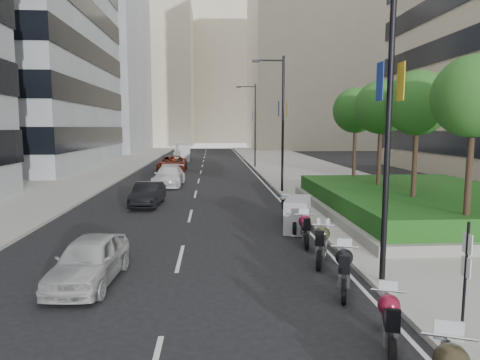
{
  "coord_description": "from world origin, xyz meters",
  "views": [
    {
      "loc": [
        -0.4,
        -10.16,
        4.41
      ],
      "look_at": [
        0.89,
        9.25,
        2.0
      ],
      "focal_mm": 32.0,
      "sensor_mm": 36.0,
      "label": 1
    }
  ],
  "objects": [
    {
      "name": "tree_1",
      "position": [
        8.5,
        8.0,
        5.42
      ],
      "size": [
        2.8,
        2.8,
        6.3
      ],
      "color": "#332319",
      "rests_on": "planter"
    },
    {
      "name": "lane_edge",
      "position": [
        3.7,
        30.0,
        0.01
      ],
      "size": [
        0.12,
        100.0,
        0.01
      ],
      "primitive_type": "cube",
      "color": "silver",
      "rests_on": "ground"
    },
    {
      "name": "building_cream_right",
      "position": [
        22.0,
        80.0,
        18.0
      ],
      "size": [
        28.0,
        24.0,
        36.0
      ],
      "primitive_type": "cube",
      "color": "#B7AD93",
      "rests_on": "ground"
    },
    {
      "name": "tree_3",
      "position": [
        8.5,
        16.0,
        5.42
      ],
      "size": [
        2.8,
        2.8,
        6.3
      ],
      "color": "#332319",
      "rests_on": "planter"
    },
    {
      "name": "car_a",
      "position": [
        -3.89,
        1.84,
        0.67
      ],
      "size": [
        1.81,
        4.01,
        1.33
      ],
      "primitive_type": "imported",
      "rotation": [
        0.0,
        0.0,
        -0.06
      ],
      "color": "#B4B5B6",
      "rests_on": "ground"
    },
    {
      "name": "parking_sign",
      "position": [
        4.8,
        -2.0,
        1.46
      ],
      "size": [
        0.06,
        0.32,
        2.5
      ],
      "color": "black",
      "rests_on": "ground"
    },
    {
      "name": "motorcycle_5",
      "position": [
        3.25,
        7.58,
        0.7
      ],
      "size": [
        1.57,
        2.48,
        1.4
      ],
      "rotation": [
        0.0,
        0.0,
        1.27
      ],
      "color": "black",
      "rests_on": "ground"
    },
    {
      "name": "motorcycle_6",
      "position": [
        3.08,
        9.76,
        0.53
      ],
      "size": [
        0.7,
        1.96,
        0.99
      ],
      "rotation": [
        0.0,
        0.0,
        1.35
      ],
      "color": "black",
      "rests_on": "ground"
    },
    {
      "name": "motorcycle_3",
      "position": [
        3.17,
        3.25,
        0.61
      ],
      "size": [
        1.0,
        2.22,
        1.15
      ],
      "rotation": [
        0.0,
        0.0,
        1.23
      ],
      "color": "black",
      "rests_on": "ground"
    },
    {
      "name": "lamp_post_2",
      "position": [
        4.14,
        36.0,
        5.07
      ],
      "size": [
        2.34,
        0.45,
        9.0
      ],
      "color": "black",
      "rests_on": "ground"
    },
    {
      "name": "delivery_van",
      "position": [
        -4.3,
        46.71,
        1.02
      ],
      "size": [
        2.31,
        5.33,
        2.19
      ],
      "rotation": [
        0.0,
        0.0,
        0.06
      ],
      "color": "#ACACAE",
      "rests_on": "ground"
    },
    {
      "name": "lamp_post_0",
      "position": [
        4.14,
        1.0,
        5.07
      ],
      "size": [
        2.34,
        0.45,
        9.0
      ],
      "color": "black",
      "rests_on": "ground"
    },
    {
      "name": "car_d",
      "position": [
        -4.32,
        32.39,
        0.8
      ],
      "size": [
        2.71,
        5.79,
        1.6
      ],
      "primitive_type": "imported",
      "rotation": [
        0.0,
        0.0,
        0.01
      ],
      "color": "maroon",
      "rests_on": "ground"
    },
    {
      "name": "tree_0",
      "position": [
        8.5,
        4.0,
        5.42
      ],
      "size": [
        2.8,
        2.8,
        6.3
      ],
      "color": "#332319",
      "rests_on": "planter"
    },
    {
      "name": "motorcycle_4",
      "position": [
        3.09,
        5.41,
        0.57
      ],
      "size": [
        0.72,
        2.16,
        1.08
      ],
      "rotation": [
        0.0,
        0.0,
        1.44
      ],
      "color": "black",
      "rests_on": "ground"
    },
    {
      "name": "car_b",
      "position": [
        -4.01,
        13.92,
        0.66
      ],
      "size": [
        1.64,
        4.07,
        1.32
      ],
      "primitive_type": "imported",
      "rotation": [
        0.0,
        0.0,
        -0.06
      ],
      "color": "black",
      "rests_on": "ground"
    },
    {
      "name": "lane_centre",
      "position": [
        -1.5,
        30.0,
        0.01
      ],
      "size": [
        0.12,
        100.0,
        0.01
      ],
      "primitive_type": "cube",
      "color": "silver",
      "rests_on": "ground"
    },
    {
      "name": "building_grey_far",
      "position": [
        -24.0,
        70.0,
        15.0
      ],
      "size": [
        22.0,
        26.0,
        30.0
      ],
      "primitive_type": "cube",
      "color": "gray",
      "rests_on": "ground"
    },
    {
      "name": "planter",
      "position": [
        10.0,
        10.0,
        0.35
      ],
      "size": [
        10.0,
        14.0,
        0.4
      ],
      "primitive_type": "cube",
      "color": "gray",
      "rests_on": "sidewalk_right"
    },
    {
      "name": "ground",
      "position": [
        0.0,
        0.0,
        0.0
      ],
      "size": [
        160.0,
        160.0,
        0.0
      ],
      "primitive_type": "plane",
      "color": "black",
      "rests_on": "ground"
    },
    {
      "name": "motorcycle_2",
      "position": [
        3.13,
        0.74,
        0.6
      ],
      "size": [
        0.92,
        2.18,
        1.12
      ],
      "rotation": [
        0.0,
        0.0,
        1.27
      ],
      "color": "black",
      "rests_on": "ground"
    },
    {
      "name": "lamp_post_1",
      "position": [
        4.14,
        18.0,
        5.07
      ],
      "size": [
        2.34,
        0.45,
        9.0
      ],
      "color": "black",
      "rests_on": "ground"
    },
    {
      "name": "sidewalk_right",
      "position": [
        9.0,
        30.0,
        0.07
      ],
      "size": [
        10.0,
        100.0,
        0.15
      ],
      "primitive_type": "cube",
      "color": "#9E9B93",
      "rests_on": "ground"
    },
    {
      "name": "car_c",
      "position": [
        -3.63,
        22.13,
        0.74
      ],
      "size": [
        2.27,
        5.21,
        1.49
      ],
      "primitive_type": "imported",
      "rotation": [
        0.0,
        0.0,
        -0.04
      ],
      "color": "white",
      "rests_on": "ground"
    },
    {
      "name": "building_cream_centre",
      "position": [
        2.0,
        120.0,
        19.0
      ],
      "size": [
        30.0,
        24.0,
        38.0
      ],
      "primitive_type": "cube",
      "color": "#B7AD93",
      "rests_on": "ground"
    },
    {
      "name": "motorcycle_1",
      "position": [
        3.1,
        -2.29,
        0.56
      ],
      "size": [
        0.89,
        2.02,
        1.04
      ],
      "rotation": [
        0.0,
        0.0,
        1.25
      ],
      "color": "black",
      "rests_on": "ground"
    },
    {
      "name": "hedge",
      "position": [
        10.0,
        10.0,
        0.95
      ],
      "size": [
        9.4,
        13.4,
        0.8
      ],
      "primitive_type": "cube",
      "color": "#164714",
      "rests_on": "planter"
    },
    {
      "name": "tree_2",
      "position": [
        8.5,
        12.0,
        5.42
      ],
      "size": [
        2.8,
        2.8,
        6.3
      ],
      "color": "#332319",
      "rests_on": "planter"
    },
    {
      "name": "sidewalk_left",
      "position": [
        -12.0,
        30.0,
        0.07
      ],
      "size": [
        8.0,
        100.0,
        0.15
      ],
      "primitive_type": "cube",
      "color": "#9E9B93",
      "rests_on": "ground"
    },
    {
      "name": "building_cream_left",
      "position": [
        -18.0,
        100.0,
        17.0
      ],
      "size": [
        26.0,
        24.0,
        34.0
      ],
      "primitive_type": "cube",
      "color": "#B7AD93",
      "rests_on": "ground"
    }
  ]
}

